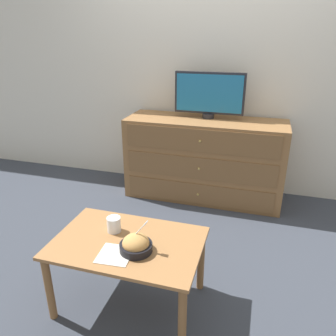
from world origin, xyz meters
TOP-DOWN VIEW (x-y plane):
  - ground_plane at (0.00, 0.00)m, footprint 12.00×12.00m
  - wall_back at (0.00, 0.03)m, footprint 12.00×0.05m
  - dresser at (-0.01, -0.28)m, footprint 1.49×0.51m
  - tv at (-0.00, -0.20)m, footprint 0.65×0.11m
  - coffee_table at (-0.16, -1.80)m, footprint 0.84×0.55m
  - takeout_bowl at (-0.08, -1.87)m, footprint 0.18×0.18m
  - drink_cup at (-0.28, -1.73)m, footprint 0.08×0.08m
  - napkin at (-0.18, -1.94)m, footprint 0.19×0.19m

SIDE VIEW (x-z plane):
  - ground_plane at x=0.00m, z-range 0.00..0.00m
  - coffee_table at x=-0.16m, z-range 0.15..0.59m
  - dresser at x=-0.01m, z-range 0.00..0.78m
  - napkin at x=-0.18m, z-range 0.44..0.44m
  - takeout_bowl at x=-0.08m, z-range 0.39..0.57m
  - drink_cup at x=-0.28m, z-range 0.43..0.52m
  - tv at x=0.00m, z-range 0.80..1.22m
  - wall_back at x=0.00m, z-range 0.00..2.60m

